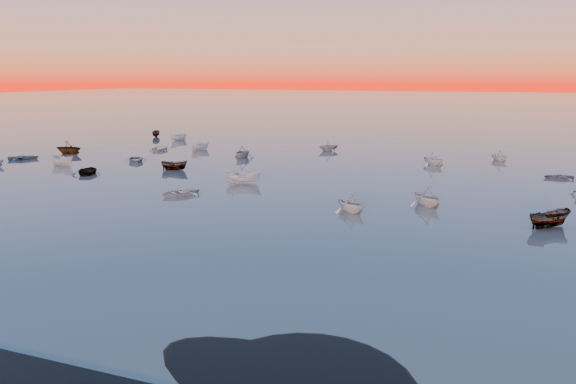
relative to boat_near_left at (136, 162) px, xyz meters
The scene contains 6 objects.
ground 63.14m from the boat_near_left, 62.92° to the left, with size 600.00×600.00×0.00m, color #6A6059.
mud_lobes 53.22m from the boat_near_left, 57.30° to the right, with size 140.00×6.00×0.07m, color black, non-canonical shape.
moored_fleet 30.19m from the boat_near_left, 17.78° to the left, with size 124.00×58.00×1.20m, color silver, non-canonical shape.
boat_near_left is the anchor object (origin of this frame).
boat_near_center 22.13m from the boat_near_left, 22.78° to the right, with size 3.86×1.63×1.34m, color silver.
boat_near_right 42.40m from the boat_near_left, 16.75° to the right, with size 3.93×1.77×1.38m, color silver.
Camera 1 is at (18.09, -19.30, 11.64)m, focal length 35.00 mm.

